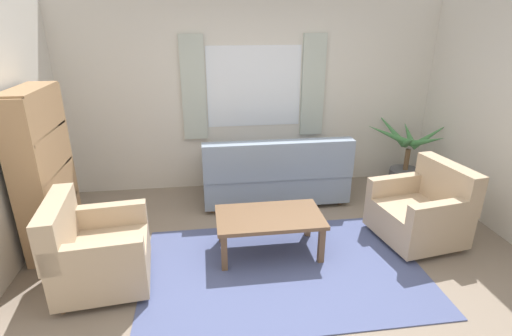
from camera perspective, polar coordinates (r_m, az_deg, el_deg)
name	(u,v)px	position (r m, az deg, el deg)	size (l,w,h in m)	color
ground_plane	(283,270)	(4.02, 4.03, -14.65)	(6.24, 6.24, 0.00)	gray
wall_back	(253,97)	(5.58, -0.37, 10.40)	(5.32, 0.12, 2.60)	silver
window_with_curtains	(254,87)	(5.48, -0.26, 11.78)	(1.98, 0.07, 1.40)	white
area_rug	(283,269)	(4.01, 4.03, -14.58)	(2.75, 1.79, 0.01)	#4C5684
couch	(275,175)	(5.22, 2.78, -1.10)	(1.90, 0.82, 0.92)	gray
armchair_left	(95,251)	(3.92, -22.52, -11.19)	(0.90, 0.92, 0.88)	tan
armchair_right	(422,211)	(4.70, 23.18, -5.77)	(0.94, 0.96, 0.88)	tan
coffee_table	(269,220)	(4.08, 1.97, -7.65)	(1.10, 0.64, 0.44)	brown
potted_plant	(405,162)	(6.01, 21.01, 0.80)	(1.17, 1.07, 1.05)	#56565B
bookshelf	(47,168)	(4.57, -28.29, 0.03)	(0.30, 0.94, 1.72)	#A87F56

